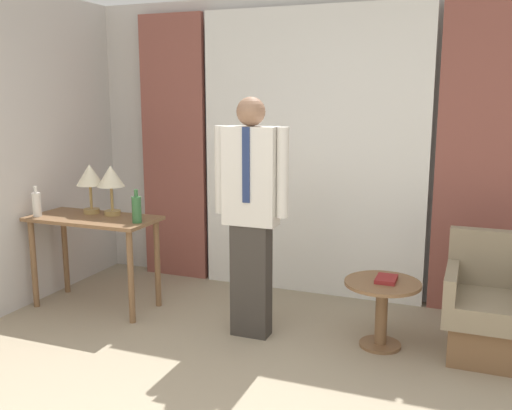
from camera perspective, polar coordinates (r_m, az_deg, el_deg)
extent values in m
cube|color=beige|center=(5.29, 5.94, 5.80)|extent=(10.00, 0.06, 2.70)
cube|color=white|center=(5.17, 5.54, 5.02)|extent=(2.06, 0.06, 2.58)
cube|color=brown|center=(5.72, -8.24, 5.53)|extent=(0.68, 0.06, 2.58)
cube|color=brown|center=(4.98, 21.38, 4.09)|extent=(0.68, 0.06, 2.58)
cube|color=brown|center=(5.04, -15.97, -1.32)|extent=(1.10, 0.53, 0.03)
cylinder|color=brown|center=(5.30, -21.34, -5.53)|extent=(0.05, 0.05, 0.77)
cylinder|color=brown|center=(4.71, -12.40, -7.07)|extent=(0.05, 0.05, 0.77)
cylinder|color=brown|center=(5.59, -18.53, -4.50)|extent=(0.05, 0.05, 0.77)
cylinder|color=brown|center=(5.03, -9.84, -5.78)|extent=(0.05, 0.05, 0.77)
cylinder|color=#9E7F47|center=(5.20, -16.11, -0.57)|extent=(0.14, 0.14, 0.04)
cylinder|color=#9E7F47|center=(5.18, -16.18, 0.78)|extent=(0.02, 0.02, 0.21)
cone|color=beige|center=(5.15, -16.30, 2.92)|extent=(0.23, 0.23, 0.18)
cylinder|color=#9E7F47|center=(5.07, -14.15, -0.76)|extent=(0.14, 0.14, 0.04)
cylinder|color=#9E7F47|center=(5.05, -14.22, 0.63)|extent=(0.02, 0.02, 0.21)
cone|color=beige|center=(5.02, -14.32, 2.82)|extent=(0.23, 0.23, 0.18)
cylinder|color=silver|center=(5.19, -21.08, 0.03)|extent=(0.07, 0.07, 0.20)
cylinder|color=silver|center=(5.17, -21.18, 1.46)|extent=(0.03, 0.03, 0.06)
cylinder|color=#336638|center=(4.71, -11.85, -0.47)|extent=(0.08, 0.08, 0.21)
cylinder|color=#336638|center=(4.68, -11.91, 1.17)|extent=(0.03, 0.03, 0.06)
cube|color=#38332D|center=(4.36, -0.49, -7.54)|extent=(0.29, 0.15, 0.87)
cube|color=silver|center=(4.18, -0.50, 2.90)|extent=(0.40, 0.18, 0.73)
cube|color=navy|center=(4.08, -1.01, 3.99)|extent=(0.06, 0.01, 0.54)
cylinder|color=silver|center=(4.27, -3.56, 3.55)|extent=(0.09, 0.09, 0.65)
cylinder|color=silver|center=(4.09, 2.68, 3.23)|extent=(0.09, 0.09, 0.65)
sphere|color=#936B51|center=(4.14, -0.52, 9.33)|extent=(0.21, 0.21, 0.21)
cube|color=brown|center=(4.42, 22.25, -12.23)|extent=(0.53, 0.54, 0.28)
cube|color=gray|center=(4.34, 22.46, -9.53)|extent=(0.62, 0.64, 0.16)
cube|color=gray|center=(4.52, 22.68, -4.91)|extent=(0.62, 0.10, 0.42)
cube|color=gray|center=(4.28, 18.97, -7.14)|extent=(0.08, 0.64, 0.18)
cylinder|color=brown|center=(4.42, 12.29, -13.47)|extent=(0.30, 0.30, 0.02)
cylinder|color=brown|center=(4.33, 12.42, -10.77)|extent=(0.09, 0.09, 0.47)
cylinder|color=brown|center=(4.25, 12.55, -7.65)|extent=(0.55, 0.55, 0.03)
cube|color=maroon|center=(4.25, 12.90, -7.24)|extent=(0.14, 0.20, 0.03)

